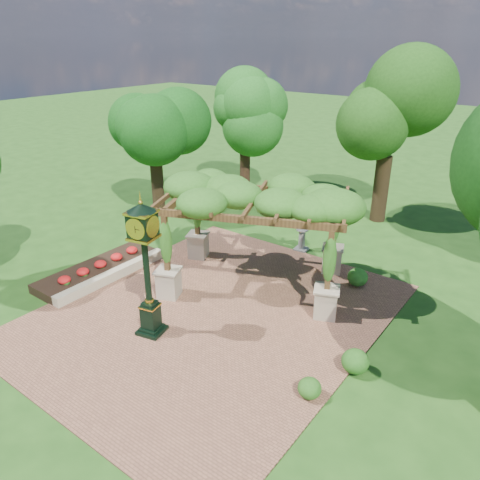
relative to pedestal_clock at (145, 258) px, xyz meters
The scene contains 13 objects.
ground 2.94m from the pedestal_clock, 50.34° to the left, with size 120.00×120.00×0.00m, color #1E4714.
brick_plaza 3.41m from the pedestal_clock, 67.28° to the left, with size 10.00×12.00×0.04m, color brown.
border_wall 4.72m from the pedestal_clock, 157.95° to the left, with size 0.35×5.00×0.40m, color #C6B793.
flower_bed 5.47m from the pedestal_clock, 161.91° to the left, with size 1.50×5.00×0.36m, color red.
pedestal_clock is the anchor object (origin of this frame).
pergola 4.67m from the pedestal_clock, 80.68° to the left, with size 7.48×6.19×4.05m.
sundial 8.55m from the pedestal_clock, 85.34° to the left, with size 0.61×0.61×1.01m.
shrub_front 5.89m from the pedestal_clock, ahead, with size 0.62×0.62×0.56m, color #245117.
shrub_mid 6.66m from the pedestal_clock, 19.17° to the left, with size 0.76×0.76×0.69m, color #225016.
shrub_back 8.10m from the pedestal_clock, 59.53° to the left, with size 0.75×0.75×0.68m, color #29621C.
tree_west_near 11.58m from the pedestal_clock, 134.60° to the left, with size 3.50×3.50×7.86m.
tree_west_far 14.95m from the pedestal_clock, 114.79° to the left, with size 3.21×3.21×7.17m.
tree_north 14.25m from the pedestal_clock, 82.03° to the left, with size 3.98×3.98×8.51m.
Camera 1 is at (8.79, -9.25, 8.67)m, focal length 35.00 mm.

